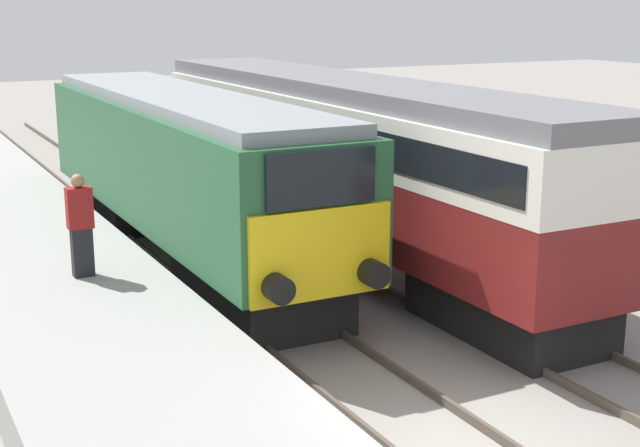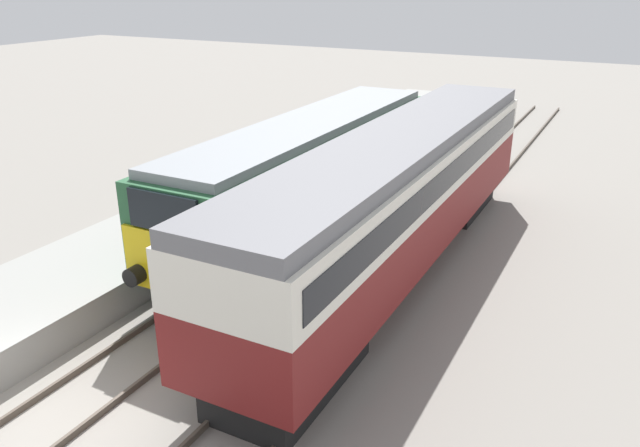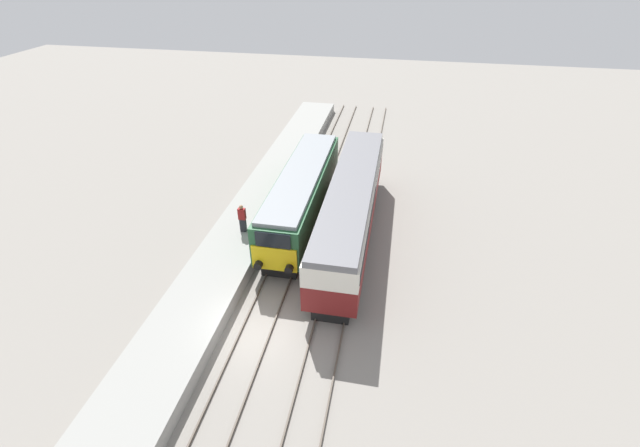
# 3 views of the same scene
# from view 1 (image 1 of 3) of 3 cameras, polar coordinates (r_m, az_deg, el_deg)

# --- Properties ---
(platform_left) EXTENTS (3.50, 50.00, 0.86)m
(platform_left) POSITION_cam_1_polar(r_m,az_deg,el_deg) (17.26, -16.38, -4.05)
(platform_left) COLOR gray
(platform_left) RESTS_ON ground_plane
(rails_near_track) EXTENTS (1.51, 60.00, 0.14)m
(rails_near_track) POSITION_cam_1_polar(r_m,az_deg,el_deg) (15.63, -2.01, -6.77)
(rails_near_track) COLOR #4C4238
(rails_near_track) RESTS_ON ground_plane
(rails_far_track) EXTENTS (1.50, 60.00, 0.14)m
(rails_far_track) POSITION_cam_1_polar(r_m,az_deg,el_deg) (17.28, 8.24, -4.85)
(rails_far_track) COLOR #4C4238
(rails_far_track) RESTS_ON ground_plane
(locomotive) EXTENTS (2.70, 13.60, 3.70)m
(locomotive) POSITION_cam_1_polar(r_m,az_deg,el_deg) (19.93, -8.78, 3.57)
(locomotive) COLOR black
(locomotive) RESTS_ON ground_plane
(passenger_carriage) EXTENTS (2.75, 16.00, 3.98)m
(passenger_carriage) POSITION_cam_1_polar(r_m,az_deg,el_deg) (20.08, 1.64, 4.77)
(passenger_carriage) COLOR black
(passenger_carriage) RESTS_ON ground_plane
(person_on_platform) EXTENTS (0.44, 0.26, 1.85)m
(person_on_platform) POSITION_cam_1_polar(r_m,az_deg,el_deg) (16.22, -15.08, -0.11)
(person_on_platform) COLOR black
(person_on_platform) RESTS_ON platform_left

